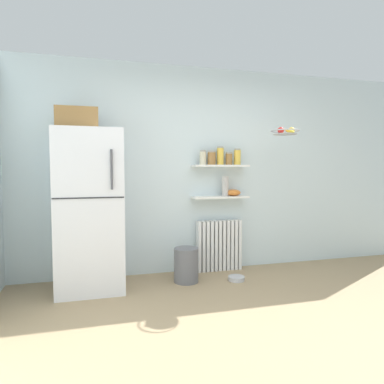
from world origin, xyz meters
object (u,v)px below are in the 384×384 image
at_px(vase, 225,186).
at_px(pet_food_bowl, 236,278).
at_px(trash_bin, 186,265).
at_px(hanging_fruit_basket, 286,131).
at_px(refrigerator, 89,206).
at_px(shelf_bowl, 233,193).
at_px(storage_jar_4, 237,157).
at_px(storage_jar_0, 203,158).
at_px(radiator, 219,245).
at_px(storage_jar_1, 212,158).
at_px(storage_jar_3, 229,159).
at_px(storage_jar_2, 220,156).

xyz_separation_m(vase, pet_food_bowl, (-0.01, -0.42, -1.07)).
distance_m(trash_bin, hanging_fruit_basket, 1.99).
xyz_separation_m(trash_bin, hanging_fruit_basket, (1.22, -0.08, 1.57)).
relative_size(refrigerator, shelf_bowl, 10.37).
xyz_separation_m(storage_jar_4, vase, (-0.16, 0.00, -0.38)).
relative_size(storage_jar_0, vase, 0.72).
relative_size(trash_bin, pet_food_bowl, 2.07).
bearing_deg(storage_jar_0, vase, 0.00).
distance_m(radiator, shelf_bowl, 0.71).
height_order(pet_food_bowl, hanging_fruit_basket, hanging_fruit_basket).
bearing_deg(radiator, shelf_bowl, -9.35).
relative_size(storage_jar_1, trash_bin, 0.44).
xyz_separation_m(radiator, shelf_bowl, (0.18, -0.03, 0.69)).
bearing_deg(storage_jar_4, hanging_fruit_basket, -40.31).
relative_size(storage_jar_4, vase, 0.82).
height_order(storage_jar_0, hanging_fruit_basket, hanging_fruit_basket).
bearing_deg(pet_food_bowl, refrigerator, 173.64).
bearing_deg(storage_jar_1, storage_jar_3, -0.00).
xyz_separation_m(storage_jar_3, vase, (-0.05, 0.00, -0.35)).
xyz_separation_m(refrigerator, hanging_fruit_basket, (2.29, -0.15, 0.86)).
distance_m(storage_jar_3, vase, 0.36).
bearing_deg(storage_jar_2, storage_jar_3, 0.00).
height_order(storage_jar_4, hanging_fruit_basket, hanging_fruit_basket).
bearing_deg(refrigerator, storage_jar_1, 9.11).
bearing_deg(pet_food_bowl, radiator, 97.02).
relative_size(radiator, storage_jar_1, 3.72).
distance_m(shelf_bowl, trash_bin, 1.12).
relative_size(storage_jar_2, shelf_bowl, 1.23).
height_order(storage_jar_2, hanging_fruit_basket, hanging_fruit_basket).
xyz_separation_m(radiator, storage_jar_0, (-0.23, -0.03, 1.13)).
xyz_separation_m(vase, shelf_bowl, (0.11, 0.00, -0.08)).
xyz_separation_m(storage_jar_0, hanging_fruit_basket, (0.93, -0.39, 0.31)).
bearing_deg(storage_jar_3, refrigerator, -172.12).
height_order(refrigerator, storage_jar_3, refrigerator).
xyz_separation_m(storage_jar_1, pet_food_bowl, (0.17, -0.42, -1.43)).
xyz_separation_m(storage_jar_3, shelf_bowl, (0.07, 0.00, -0.44)).
xyz_separation_m(refrigerator, storage_jar_0, (1.36, 0.24, 0.55)).
bearing_deg(refrigerator, shelf_bowl, 7.60).
bearing_deg(trash_bin, storage_jar_3, 25.66).
height_order(refrigerator, pet_food_bowl, refrigerator).
bearing_deg(hanging_fruit_basket, radiator, 148.75).
relative_size(storage_jar_1, pet_food_bowl, 0.91).
bearing_deg(hanging_fruit_basket, trash_bin, 176.16).
bearing_deg(pet_food_bowl, storage_jar_1, 112.21).
relative_size(refrigerator, storage_jar_1, 11.10).
xyz_separation_m(radiator, pet_food_bowl, (0.06, -0.45, -0.30)).
distance_m(storage_jar_2, trash_bin, 1.42).
bearing_deg(storage_jar_4, trash_bin, -157.87).
bearing_deg(storage_jar_1, radiator, 14.45).
distance_m(refrigerator, storage_jar_2, 1.71).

